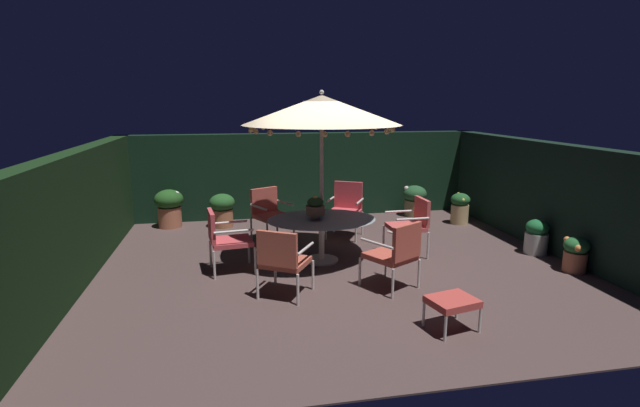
{
  "coord_description": "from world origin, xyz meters",
  "views": [
    {
      "loc": [
        -1.59,
        -6.86,
        2.51
      ],
      "look_at": [
        -0.22,
        0.29,
        0.91
      ],
      "focal_mm": 26.38,
      "sensor_mm": 36.0,
      "label": 1
    }
  ],
  "objects_px": {
    "patio_umbrella": "(322,110)",
    "potted_plant_back_center": "(414,199)",
    "patio_chair_southwest": "(412,222)",
    "patio_chair_east": "(225,237)",
    "potted_plant_back_left": "(169,206)",
    "potted_plant_front_corner": "(537,236)",
    "patio_dining_table": "(322,225)",
    "patio_chair_northeast": "(269,210)",
    "ottoman_footrest": "(452,303)",
    "patio_chair_north": "(346,205)",
    "potted_plant_right_far": "(222,209)",
    "potted_plant_left_far": "(576,253)",
    "potted_plant_back_right": "(460,207)",
    "patio_chair_south": "(396,251)",
    "centerpiece_planter": "(315,207)",
    "patio_chair_southeast": "(282,258)"
  },
  "relations": [
    {
      "from": "patio_umbrella",
      "to": "potted_plant_back_center",
      "type": "relative_size",
      "value": 3.94
    },
    {
      "from": "patio_chair_southwest",
      "to": "potted_plant_back_center",
      "type": "distance_m",
      "value": 2.8
    },
    {
      "from": "patio_chair_east",
      "to": "potted_plant_back_center",
      "type": "height_order",
      "value": "patio_chair_east"
    },
    {
      "from": "potted_plant_back_left",
      "to": "potted_plant_front_corner",
      "type": "relative_size",
      "value": 1.31
    },
    {
      "from": "patio_dining_table",
      "to": "potted_plant_front_corner",
      "type": "distance_m",
      "value": 3.61
    },
    {
      "from": "patio_chair_northeast",
      "to": "ottoman_footrest",
      "type": "relative_size",
      "value": 1.63
    },
    {
      "from": "patio_chair_north",
      "to": "potted_plant_right_far",
      "type": "height_order",
      "value": "patio_chair_north"
    },
    {
      "from": "ottoman_footrest",
      "to": "potted_plant_left_far",
      "type": "distance_m",
      "value": 2.97
    },
    {
      "from": "potted_plant_right_far",
      "to": "potted_plant_front_corner",
      "type": "height_order",
      "value": "potted_plant_right_far"
    },
    {
      "from": "potted_plant_front_corner",
      "to": "potted_plant_back_right",
      "type": "relative_size",
      "value": 0.91
    },
    {
      "from": "patio_chair_northeast",
      "to": "potted_plant_front_corner",
      "type": "bearing_deg",
      "value": -20.91
    },
    {
      "from": "patio_chair_south",
      "to": "potted_plant_back_center",
      "type": "relative_size",
      "value": 1.39
    },
    {
      "from": "centerpiece_planter",
      "to": "potted_plant_back_left",
      "type": "relative_size",
      "value": 0.49
    },
    {
      "from": "potted_plant_back_right",
      "to": "patio_chair_east",
      "type": "bearing_deg",
      "value": -157.67
    },
    {
      "from": "patio_chair_south",
      "to": "patio_chair_southwest",
      "type": "xyz_separation_m",
      "value": [
        0.75,
        1.33,
        0.03
      ]
    },
    {
      "from": "patio_umbrella",
      "to": "potted_plant_back_center",
      "type": "bearing_deg",
      "value": 44.85
    },
    {
      "from": "patio_chair_north",
      "to": "potted_plant_back_left",
      "type": "height_order",
      "value": "patio_chair_north"
    },
    {
      "from": "patio_chair_north",
      "to": "patio_umbrella",
      "type": "bearing_deg",
      "value": -118.72
    },
    {
      "from": "ottoman_footrest",
      "to": "potted_plant_back_center",
      "type": "bearing_deg",
      "value": 72.46
    },
    {
      "from": "patio_dining_table",
      "to": "potted_plant_back_left",
      "type": "height_order",
      "value": "potted_plant_back_left"
    },
    {
      "from": "patio_chair_north",
      "to": "patio_chair_southeast",
      "type": "bearing_deg",
      "value": -119.59
    },
    {
      "from": "patio_chair_north",
      "to": "potted_plant_front_corner",
      "type": "relative_size",
      "value": 1.73
    },
    {
      "from": "potted_plant_back_center",
      "to": "patio_umbrella",
      "type": "bearing_deg",
      "value": -135.15
    },
    {
      "from": "patio_dining_table",
      "to": "patio_chair_north",
      "type": "bearing_deg",
      "value": 61.28
    },
    {
      "from": "patio_chair_southeast",
      "to": "potted_plant_back_right",
      "type": "relative_size",
      "value": 1.44
    },
    {
      "from": "patio_chair_southwest",
      "to": "potted_plant_right_far",
      "type": "relative_size",
      "value": 1.4
    },
    {
      "from": "patio_umbrella",
      "to": "patio_chair_northeast",
      "type": "distance_m",
      "value": 2.36
    },
    {
      "from": "patio_chair_northeast",
      "to": "potted_plant_back_right",
      "type": "distance_m",
      "value": 4.01
    },
    {
      "from": "patio_chair_south",
      "to": "patio_chair_northeast",
      "type": "bearing_deg",
      "value": 119.13
    },
    {
      "from": "patio_chair_south",
      "to": "ottoman_footrest",
      "type": "bearing_deg",
      "value": -79.45
    },
    {
      "from": "patio_chair_northeast",
      "to": "potted_plant_left_far",
      "type": "bearing_deg",
      "value": -30.04
    },
    {
      "from": "patio_chair_north",
      "to": "patio_chair_southeast",
      "type": "distance_m",
      "value": 3.02
    },
    {
      "from": "patio_chair_south",
      "to": "potted_plant_left_far",
      "type": "height_order",
      "value": "patio_chair_south"
    },
    {
      "from": "patio_chair_south",
      "to": "potted_plant_back_left",
      "type": "bearing_deg",
      "value": 130.72
    },
    {
      "from": "ottoman_footrest",
      "to": "potted_plant_back_left",
      "type": "relative_size",
      "value": 0.76
    },
    {
      "from": "patio_chair_southwest",
      "to": "potted_plant_back_center",
      "type": "relative_size",
      "value": 1.4
    },
    {
      "from": "patio_chair_north",
      "to": "potted_plant_back_right",
      "type": "bearing_deg",
      "value": 9.53
    },
    {
      "from": "patio_chair_east",
      "to": "potted_plant_left_far",
      "type": "relative_size",
      "value": 1.77
    },
    {
      "from": "centerpiece_planter",
      "to": "potted_plant_back_right",
      "type": "bearing_deg",
      "value": 28.18
    },
    {
      "from": "centerpiece_planter",
      "to": "patio_chair_north",
      "type": "bearing_deg",
      "value": 58.77
    },
    {
      "from": "patio_chair_southeast",
      "to": "potted_plant_left_far",
      "type": "bearing_deg",
      "value": 1.54
    },
    {
      "from": "potted_plant_back_left",
      "to": "potted_plant_back_right",
      "type": "xyz_separation_m",
      "value": [
        5.88,
        -0.85,
        -0.08
      ]
    },
    {
      "from": "patio_chair_south",
      "to": "patio_chair_southwest",
      "type": "distance_m",
      "value": 1.53
    },
    {
      "from": "patio_chair_east",
      "to": "potted_plant_front_corner",
      "type": "height_order",
      "value": "patio_chair_east"
    },
    {
      "from": "patio_umbrella",
      "to": "potted_plant_back_right",
      "type": "height_order",
      "value": "patio_umbrella"
    },
    {
      "from": "potted_plant_left_far",
      "to": "patio_umbrella",
      "type": "bearing_deg",
      "value": 161.96
    },
    {
      "from": "potted_plant_back_left",
      "to": "potted_plant_back_right",
      "type": "height_order",
      "value": "potted_plant_back_left"
    },
    {
      "from": "patio_dining_table",
      "to": "potted_plant_left_far",
      "type": "distance_m",
      "value": 3.83
    },
    {
      "from": "potted_plant_back_left",
      "to": "potted_plant_back_right",
      "type": "bearing_deg",
      "value": -8.26
    },
    {
      "from": "potted_plant_right_far",
      "to": "potted_plant_front_corner",
      "type": "relative_size",
      "value": 1.16
    }
  ]
}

